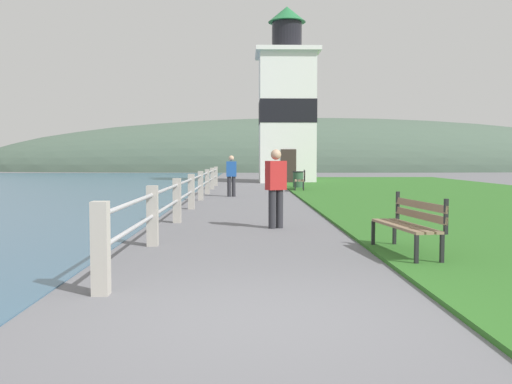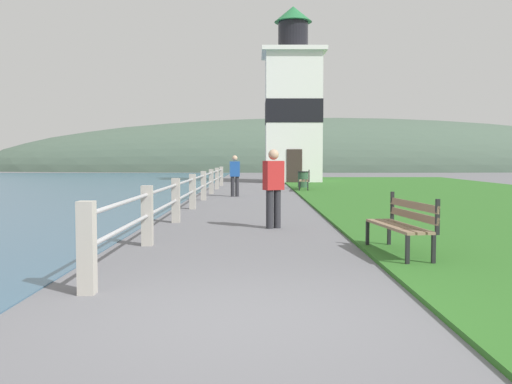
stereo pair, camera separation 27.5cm
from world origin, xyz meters
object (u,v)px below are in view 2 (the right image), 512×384
object	(u,v)px
park_bench_near	(400,222)
park_bench_midway	(303,179)
trash_bin	(300,180)
lighthouse	(290,108)
person_by_railing	(232,174)
person_strolling	(271,186)

from	to	relation	value
park_bench_near	park_bench_midway	xyz separation A→B (m)	(0.03, 17.22, -0.00)
park_bench_near	trash_bin	world-z (taller)	park_bench_near
park_bench_near	lighthouse	xyz separation A→B (m)	(0.03, 26.54, 4.03)
person_by_railing	trash_bin	distance (m)	6.50
park_bench_near	person_by_railing	distance (m)	13.81
lighthouse	person_strolling	bearing A→B (deg)	-94.68
park_bench_near	trash_bin	distance (m)	19.15
park_bench_near	park_bench_midway	world-z (taller)	same
person_strolling	park_bench_near	bearing A→B (deg)	179.58
person_by_railing	park_bench_near	bearing A→B (deg)	-169.67
park_bench_near	lighthouse	bearing A→B (deg)	-97.31
park_bench_near	person_strolling	world-z (taller)	person_strolling
lighthouse	person_by_railing	world-z (taller)	lighthouse
park_bench_midway	person_by_railing	xyz separation A→B (m)	(-3.08, -3.76, 0.32)
person_strolling	lighthouse	bearing A→B (deg)	-32.85
person_strolling	person_by_railing	xyz separation A→B (m)	(-1.19, 9.94, -0.05)
park_bench_midway	person_by_railing	distance (m)	4.87
person_by_railing	trash_bin	world-z (taller)	person_by_railing
park_bench_midway	park_bench_near	bearing A→B (deg)	95.13
park_bench_midway	person_strolling	distance (m)	13.84
park_bench_midway	trash_bin	distance (m)	1.94
park_bench_near	lighthouse	distance (m)	26.85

